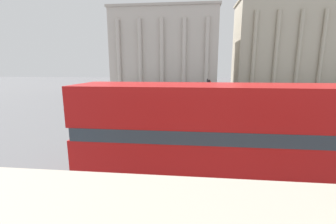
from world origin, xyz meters
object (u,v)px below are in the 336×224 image
(traffic_light_mid, at_px, (208,91))
(pedestrian_white, at_px, (174,116))
(traffic_light_near, at_px, (254,105))
(double_decker_bus, at_px, (227,135))
(plaza_building_right, at_px, (300,44))
(plaza_building_left, at_px, (166,49))
(pedestrian_grey, at_px, (148,112))
(pedestrian_blue, at_px, (265,95))

(traffic_light_mid, relative_size, pedestrian_white, 2.17)
(pedestrian_white, bearing_deg, traffic_light_near, -25.84)
(double_decker_bus, xyz_separation_m, pedestrian_white, (-2.66, 9.12, -1.33))
(traffic_light_near, distance_m, traffic_light_mid, 8.99)
(traffic_light_near, height_order, traffic_light_mid, traffic_light_near)
(plaza_building_right, height_order, traffic_light_mid, plaza_building_right)
(double_decker_bus, xyz_separation_m, plaza_building_left, (-7.98, 49.28, 6.74))
(pedestrian_grey, bearing_deg, pedestrian_white, 161.28)
(plaza_building_left, height_order, pedestrian_grey, plaza_building_left)
(pedestrian_white, bearing_deg, traffic_light_mid, 68.95)
(traffic_light_near, xyz_separation_m, traffic_light_mid, (-2.15, 8.72, -0.11))
(pedestrian_blue, height_order, pedestrian_grey, pedestrian_grey)
(double_decker_bus, bearing_deg, traffic_light_near, 66.47)
(plaza_building_left, height_order, plaza_building_right, plaza_building_right)
(plaza_building_right, distance_m, pedestrian_white, 51.81)
(plaza_building_left, xyz_separation_m, plaza_building_right, (32.77, 2.80, 1.21))
(pedestrian_white, height_order, pedestrian_blue, pedestrian_blue)
(plaza_building_right, bearing_deg, traffic_light_mid, -123.14)
(plaza_building_right, bearing_deg, traffic_light_near, -115.80)
(pedestrian_grey, bearing_deg, double_decker_bus, 110.36)
(double_decker_bus, distance_m, pedestrian_grey, 10.79)
(traffic_light_near, height_order, pedestrian_white, traffic_light_near)
(double_decker_bus, bearing_deg, plaza_building_left, 98.28)
(plaza_building_right, bearing_deg, pedestrian_white, -122.58)
(plaza_building_right, height_order, pedestrian_grey, plaza_building_right)
(double_decker_bus, relative_size, pedestrian_grey, 5.93)
(pedestrian_white, distance_m, pedestrian_blue, 18.61)
(double_decker_bus, height_order, traffic_light_mid, double_decker_bus)
(traffic_light_mid, height_order, pedestrian_white, traffic_light_mid)
(plaza_building_right, relative_size, pedestrian_white, 19.00)
(traffic_light_near, relative_size, traffic_light_mid, 1.05)
(traffic_light_mid, bearing_deg, pedestrian_grey, -135.72)
(traffic_light_near, bearing_deg, pedestrian_grey, 152.18)
(double_decker_bus, distance_m, pedestrian_white, 9.59)
(traffic_light_mid, xyz_separation_m, pedestrian_grey, (-5.05, -4.93, -1.27))
(traffic_light_mid, bearing_deg, traffic_light_near, -76.17)
(plaza_building_right, height_order, pedestrian_blue, plaza_building_right)
(plaza_building_left, bearing_deg, traffic_light_near, -76.55)
(double_decker_bus, xyz_separation_m, plaza_building_right, (24.79, 52.08, 7.95))
(traffic_light_near, bearing_deg, plaza_building_left, 103.45)
(pedestrian_white, bearing_deg, double_decker_bus, -66.35)
(pedestrian_grey, bearing_deg, traffic_light_mid, -141.87)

